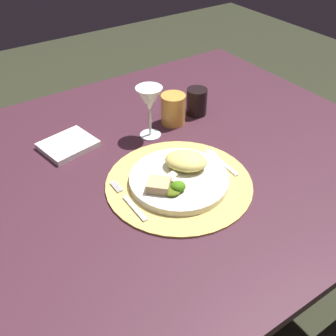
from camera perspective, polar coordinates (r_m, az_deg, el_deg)
ground_plane at (r=1.63m, az=-1.08°, el=-19.19°), size 6.00×6.00×0.00m
dining_table at (r=1.19m, az=-1.40°, el=-3.81°), size 1.36×1.08×0.71m
placemat at (r=1.03m, az=1.57°, el=-2.16°), size 0.38×0.38×0.01m
dinner_plate at (r=1.02m, az=1.58°, el=-1.64°), size 0.25×0.25×0.02m
pasta_serving at (r=1.03m, az=2.58°, el=1.04°), size 0.14×0.14×0.04m
salad_greens at (r=0.97m, az=0.33°, el=-2.62°), size 0.07×0.08×0.02m
bread_piece at (r=0.97m, az=-1.34°, el=-2.48°), size 0.07×0.07×0.02m
fork at (r=0.97m, az=-5.50°, el=-4.89°), size 0.01×0.17×0.00m
spoon at (r=1.11m, az=6.89°, el=1.50°), size 0.03×0.14×0.01m
napkin at (r=1.19m, az=-14.09°, el=3.23°), size 0.16×0.15×0.02m
wine_glass at (r=1.15m, az=-2.68°, el=9.54°), size 0.08×0.08×0.16m
amber_tumbler at (r=1.25m, az=0.74°, el=8.39°), size 0.08×0.08×0.10m
dark_tumbler at (r=1.31m, az=4.12°, el=9.45°), size 0.07×0.07×0.09m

